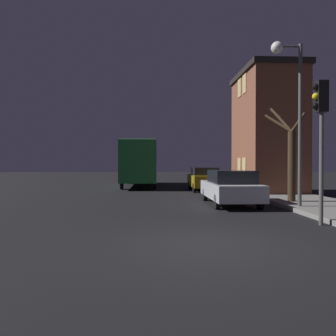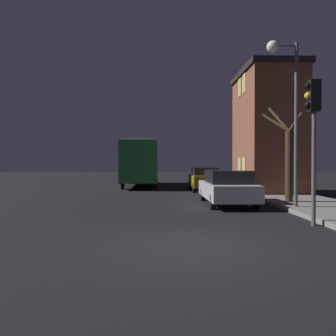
{
  "view_description": "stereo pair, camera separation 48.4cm",
  "coord_description": "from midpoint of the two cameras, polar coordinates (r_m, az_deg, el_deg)",
  "views": [
    {
      "loc": [
        -1.26,
        -7.12,
        1.78
      ],
      "look_at": [
        -0.27,
        13.29,
        1.49
      ],
      "focal_mm": 35.0,
      "sensor_mm": 36.0,
      "label": 1
    },
    {
      "loc": [
        -0.78,
        -7.14,
        1.78
      ],
      "look_at": [
        -0.27,
        13.29,
        1.49
      ],
      "focal_mm": 35.0,
      "sensor_mm": 36.0,
      "label": 2
    }
  ],
  "objects": [
    {
      "name": "bare_tree",
      "position": [
        14.97,
        19.59,
        2.06
      ],
      "size": [
        1.39,
        1.9,
        4.19
      ],
      "color": "#382819",
      "rests_on": "sidewalk"
    },
    {
      "name": "traffic_light",
      "position": [
        10.33,
        23.81,
        7.43
      ],
      "size": [
        0.43,
        0.24,
        4.15
      ],
      "color": "#4C4C4C",
      "rests_on": "ground"
    },
    {
      "name": "streetlamp",
      "position": [
        13.37,
        19.52,
        12.62
      ],
      "size": [
        1.19,
        0.45,
        6.19
      ],
      "color": "#4C4C4C",
      "rests_on": "sidewalk"
    },
    {
      "name": "brick_building",
      "position": [
        20.42,
        16.18,
        6.29
      ],
      "size": [
        3.24,
        5.34,
        7.12
      ],
      "color": "brown",
      "rests_on": "sidewalk"
    },
    {
      "name": "car_near_lane",
      "position": [
        14.33,
        9.82,
        -3.26
      ],
      "size": [
        1.87,
        4.5,
        1.48
      ],
      "color": "#B7BABF",
      "rests_on": "ground"
    },
    {
      "name": "car_mid_lane",
      "position": [
        21.28,
        5.66,
        -1.86
      ],
      "size": [
        1.75,
        3.93,
        1.51
      ],
      "color": "olive",
      "rests_on": "ground"
    },
    {
      "name": "ground_plane",
      "position": [
        7.42,
        5.32,
        -13.06
      ],
      "size": [
        120.0,
        120.0,
        0.0
      ],
      "primitive_type": "plane",
      "color": "black"
    },
    {
      "name": "bus",
      "position": [
        25.56,
        -5.44,
        1.41
      ],
      "size": [
        2.46,
        9.32,
        3.42
      ],
      "color": "#1E6B33",
      "rests_on": "ground"
    }
  ]
}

